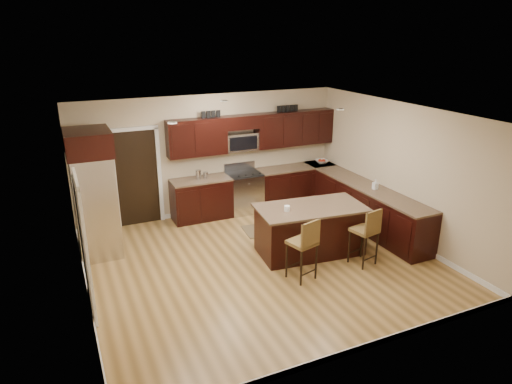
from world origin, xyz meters
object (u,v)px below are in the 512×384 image
stool_left (305,243)px  stool_right (367,230)px  refrigerator (94,192)px  range (244,192)px  island (310,231)px

stool_left → stool_right: (1.26, 0.00, -0.01)m
stool_left → refrigerator: refrigerator is taller
range → stool_right: 3.42m
stool_left → stool_right: stool_left is taller
island → refrigerator: refrigerator is taller
stool_right → refrigerator: (-4.27, 2.48, 0.53)m
stool_left → island: bearing=39.0°
stool_left → stool_right: bearing=-15.2°
stool_left → stool_right: 1.26m
refrigerator → range: bearing=13.6°
range → stool_left: size_ratio=1.01×
stool_left → stool_right: size_ratio=1.02×
island → range: bearing=103.3°
stool_right → island: bearing=115.5°
stool_right → refrigerator: size_ratio=0.46×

